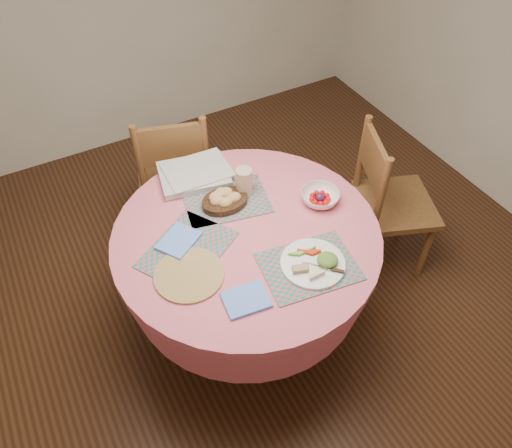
# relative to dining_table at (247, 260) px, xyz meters

# --- Properties ---
(ground) EXTENTS (4.00, 4.00, 0.00)m
(ground) POSITION_rel_dining_table_xyz_m (0.00, 0.00, -0.56)
(ground) COLOR #331C0F
(ground) RESTS_ON ground
(room_envelope) EXTENTS (4.01, 4.01, 2.71)m
(room_envelope) POSITION_rel_dining_table_xyz_m (0.00, 0.00, 1.16)
(room_envelope) COLOR silver
(room_envelope) RESTS_ON ground
(dining_table) EXTENTS (1.24, 1.24, 0.75)m
(dining_table) POSITION_rel_dining_table_xyz_m (0.00, 0.00, 0.00)
(dining_table) COLOR #CB5F71
(dining_table) RESTS_ON ground
(chair_right) EXTENTS (0.54, 0.55, 0.93)m
(chair_right) POSITION_rel_dining_table_xyz_m (0.93, 0.05, -0.07)
(chair_right) COLOR brown
(chair_right) RESTS_ON ground
(chair_back) EXTENTS (0.54, 0.52, 0.94)m
(chair_back) POSITION_rel_dining_table_xyz_m (-0.04, 0.84, -0.06)
(chair_back) COLOR brown
(chair_back) RESTS_ON ground
(placemat_front) EXTENTS (0.44, 0.35, 0.01)m
(placemat_front) POSITION_rel_dining_table_xyz_m (0.14, -0.31, 0.20)
(placemat_front) COLOR #167F6C
(placemat_front) RESTS_ON dining_table
(placemat_left) EXTENTS (0.50, 0.47, 0.01)m
(placemat_left) POSITION_rel_dining_table_xyz_m (-0.28, 0.03, 0.20)
(placemat_left) COLOR #167F6C
(placemat_left) RESTS_ON dining_table
(placemat_back) EXTENTS (0.45, 0.38, 0.01)m
(placemat_back) POSITION_rel_dining_table_xyz_m (0.01, 0.24, 0.20)
(placemat_back) COLOR #167F6C
(placemat_back) RESTS_ON dining_table
(wicker_trivet) EXTENTS (0.30, 0.30, 0.01)m
(wicker_trivet) POSITION_rel_dining_table_xyz_m (-0.33, -0.10, 0.20)
(wicker_trivet) COLOR olive
(wicker_trivet) RESTS_ON dining_table
(napkin_near) EXTENTS (0.20, 0.16, 0.01)m
(napkin_near) POSITION_rel_dining_table_xyz_m (-0.18, -0.33, 0.20)
(napkin_near) COLOR #5E89F4
(napkin_near) RESTS_ON dining_table
(napkin_far) EXTENTS (0.23, 0.22, 0.01)m
(napkin_far) POSITION_rel_dining_table_xyz_m (-0.30, 0.09, 0.21)
(napkin_far) COLOR #5E89F4
(napkin_far) RESTS_ON placemat_left
(dinner_plate) EXTENTS (0.28, 0.28, 0.05)m
(dinner_plate) POSITION_rel_dining_table_xyz_m (0.17, -0.31, 0.22)
(dinner_plate) COLOR white
(dinner_plate) RESTS_ON placemat_front
(bread_bowl) EXTENTS (0.23, 0.23, 0.08)m
(bread_bowl) POSITION_rel_dining_table_xyz_m (-0.01, 0.21, 0.23)
(bread_bowl) COLOR black
(bread_bowl) RESTS_ON placemat_back
(latte_mug) EXTENTS (0.12, 0.08, 0.14)m
(latte_mug) POSITION_rel_dining_table_xyz_m (0.12, 0.24, 0.27)
(latte_mug) COLOR tan
(latte_mug) RESTS_ON placemat_back
(fruit_bowl) EXTENTS (0.23, 0.23, 0.06)m
(fruit_bowl) POSITION_rel_dining_table_xyz_m (0.41, 0.01, 0.22)
(fruit_bowl) COLOR white
(fruit_bowl) RESTS_ON dining_table
(newspaper_stack) EXTENTS (0.39, 0.33, 0.04)m
(newspaper_stack) POSITION_rel_dining_table_xyz_m (-0.05, 0.46, 0.22)
(newspaper_stack) COLOR silver
(newspaper_stack) RESTS_ON dining_table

